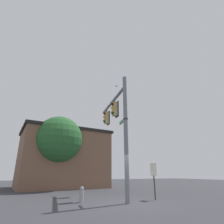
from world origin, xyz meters
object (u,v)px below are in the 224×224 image
(street_name_sign, at_px, (124,120))
(bird_flying, at_px, (116,86))
(traffic_light_nearest_pole, at_px, (115,109))
(historical_marker, at_px, (154,175))
(traffic_light_mid_inner, at_px, (106,118))
(fire_hydrant, at_px, (82,194))

(street_name_sign, bearing_deg, bird_flying, -21.58)
(street_name_sign, distance_m, bird_flying, 8.84)
(bird_flying, bearing_deg, traffic_light_nearest_pole, 152.90)
(bird_flying, distance_m, historical_marker, 10.81)
(traffic_light_mid_inner, xyz_separation_m, street_name_sign, (-4.05, 0.46, -1.38))
(bird_flying, xyz_separation_m, fire_hydrant, (-5.11, 4.62, -10.05))
(traffic_light_nearest_pole, bearing_deg, fire_hydrant, 106.32)
(fire_hydrant, bearing_deg, historical_marker, -100.14)
(street_name_sign, bearing_deg, historical_marker, -82.13)
(traffic_light_nearest_pole, height_order, bird_flying, bird_flying)
(bird_flying, height_order, fire_hydrant, bird_flying)
(fire_hydrant, distance_m, historical_marker, 4.54)
(historical_marker, bearing_deg, fire_hydrant, 79.86)
(traffic_light_mid_inner, xyz_separation_m, fire_hydrant, (-2.96, 2.63, -5.60))
(bird_flying, xyz_separation_m, historical_marker, (-5.89, 0.26, -9.06))
(street_name_sign, relative_size, historical_marker, 0.57)
(fire_hydrant, bearing_deg, traffic_light_nearest_pole, -73.68)
(traffic_light_mid_inner, height_order, historical_marker, traffic_light_mid_inner)
(traffic_light_nearest_pole, distance_m, historical_marker, 5.24)
(traffic_light_nearest_pole, distance_m, street_name_sign, 2.25)
(street_name_sign, xyz_separation_m, bird_flying, (6.19, -2.45, 5.82))
(traffic_light_nearest_pole, height_order, traffic_light_mid_inner, same)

